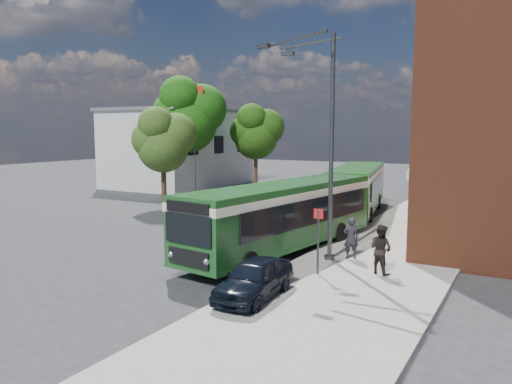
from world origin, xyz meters
The scene contains 15 objects.
ground centered at (0.00, 0.00, 0.00)m, with size 120.00×120.00×0.00m, color #2A2A2D.
pavement centered at (7.00, 8.00, 0.07)m, with size 6.00×48.00×0.15m, color #99978B.
kerb_line centered at (3.95, 8.00, 0.01)m, with size 0.12×48.00×0.01m, color beige.
white_building centered at (-18.00, 18.00, 3.66)m, with size 9.40×13.40×7.30m.
flagpole centered at (-12.45, 13.00, 4.94)m, with size 0.95×0.10×9.00m.
street_lamp centered at (4.84, -2.00, 4.79)m, with size 2.96×2.38×9.00m.
bus_stop_sign centered at (5.60, -4.20, 1.51)m, with size 0.35×0.08×2.52m.
bus_front centered at (2.82, -1.40, 1.83)m, with size 4.12×11.88×3.02m.
bus_rear centered at (2.33, 10.14, 1.83)m, with size 4.59×11.01×3.02m.
parked_car centered at (4.86, -7.52, 0.76)m, with size 1.44×3.58×1.22m, color black.
pedestrian_a centered at (5.92, -1.50, 0.99)m, with size 0.61×0.40×1.67m, color black.
pedestrian_b centered at (7.55, -3.04, 1.05)m, with size 0.88×0.68×1.81m, color black.
tree_left centered at (-10.05, 6.06, 4.69)m, with size 4.09×3.89×6.91m.
tree_mid centered at (-13.64, 13.60, 6.64)m, with size 5.80×5.51×9.79m.
tree_right centered at (-9.92, 18.72, 5.22)m, with size 4.55×4.33×7.69m.
Camera 1 is at (12.28, -20.53, 5.30)m, focal length 35.00 mm.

